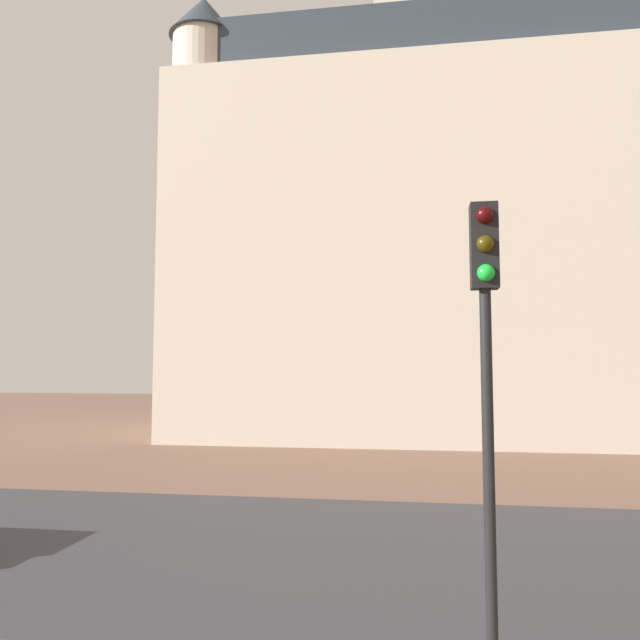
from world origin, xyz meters
TOP-DOWN VIEW (x-y plane):
  - ground_plane at (0.00, 10.00)m, footprint 120.00×120.00m
  - street_asphalt_strip at (0.00, 8.20)m, footprint 120.00×8.46m
  - landmark_building at (3.21, 28.71)m, footprint 25.30×13.96m
  - traffic_light_pole at (2.64, 3.42)m, footprint 0.28×0.34m

SIDE VIEW (x-z plane):
  - ground_plane at x=0.00m, z-range 0.00..0.00m
  - street_asphalt_strip at x=0.00m, z-range 0.00..0.00m
  - traffic_light_pole at x=2.64m, z-range 0.98..6.00m
  - landmark_building at x=3.21m, z-range -6.33..27.04m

